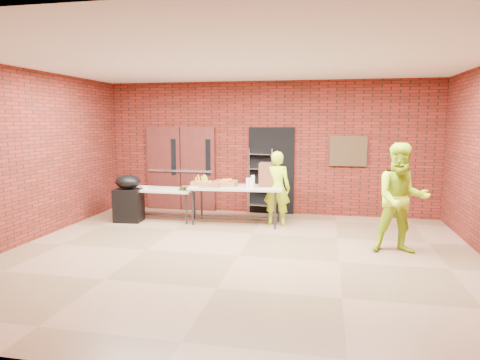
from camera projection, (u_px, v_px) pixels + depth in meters
name	position (u px, v px, depth m)	size (l,w,h in m)	color
room	(238.00, 161.00, 6.96)	(8.08, 7.08, 3.28)	brown
double_doors	(181.00, 169.00, 10.81)	(1.78, 0.12, 2.10)	#471B14
dark_doorway	(271.00, 171.00, 10.38)	(1.10, 0.06, 2.10)	black
bronze_plaque	(348.00, 151.00, 9.94)	(0.85, 0.04, 0.70)	#3A2917
wire_rack	(260.00, 182.00, 10.32)	(0.58, 0.19, 1.59)	silver
table_left	(158.00, 191.00, 9.71)	(1.79, 0.80, 0.72)	#BDA890
table_right	(236.00, 190.00, 9.35)	(2.07, 0.97, 0.83)	#BDA890
basket_bananas	(202.00, 183.00, 9.44)	(0.41, 0.32, 0.13)	olive
basket_oranges	(226.00, 183.00, 9.40)	(0.48, 0.37, 0.15)	olive
basket_apples	(210.00, 184.00, 9.24)	(0.42, 0.33, 0.13)	olive
muffin_tray	(187.00, 188.00, 9.50)	(0.37, 0.37, 0.09)	#165418
napkin_box	(144.00, 187.00, 9.73)	(0.18, 0.12, 0.06)	silver
coffee_dispenser	(269.00, 175.00, 9.32)	(0.39, 0.35, 0.52)	brown
cup_stack_front	(248.00, 183.00, 9.10)	(0.07, 0.07, 0.22)	silver
cup_stack_mid	(251.00, 183.00, 9.05)	(0.07, 0.07, 0.22)	silver
cup_stack_back	(253.00, 181.00, 9.23)	(0.08, 0.08, 0.25)	silver
covered_grill	(129.00, 198.00, 9.59)	(0.62, 0.53, 1.06)	black
volunteer_woman	(277.00, 188.00, 9.21)	(0.59, 0.39, 1.62)	#A2CD16
volunteer_man	(401.00, 199.00, 7.23)	(0.92, 0.71, 1.88)	#A2CD16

